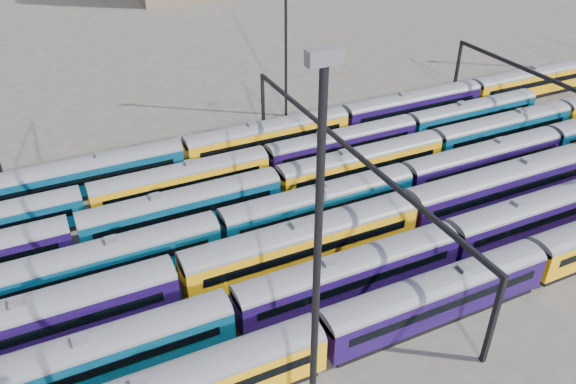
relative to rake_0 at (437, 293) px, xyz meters
name	(u,v)px	position (x,y,z in m)	size (l,w,h in m)	color
ground	(250,243)	(-9.36, 15.00, -2.56)	(500.00, 500.00, 0.00)	#433E38
rake_0	(437,293)	(0.00, 0.00, 0.00)	(138.58, 2.90, 4.87)	black
rake_1	(350,271)	(-4.67, 5.00, 0.02)	(99.45, 2.91, 4.90)	black
rake_2	(178,276)	(-17.31, 10.00, 0.27)	(130.75, 3.19, 5.38)	black
rake_3	(103,259)	(-22.19, 15.00, 0.02)	(139.45, 2.91, 4.90)	black
rake_4	(361,161)	(5.61, 20.00, -0.03)	(97.70, 2.86, 4.81)	black
rake_5	(85,200)	(-22.20, 25.00, -0.13)	(112.85, 2.75, 4.62)	black
rake_6	(183,152)	(-11.07, 30.00, 0.06)	(121.59, 2.97, 4.99)	black
gantry_2	(347,156)	(0.64, 15.00, 4.23)	(0.35, 40.35, 8.03)	black
mast_2	(316,295)	(-14.36, -7.00, 11.41)	(1.40, 0.50, 25.60)	black
mast_3	(286,10)	(5.64, 39.00, 11.41)	(1.40, 0.50, 25.60)	black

